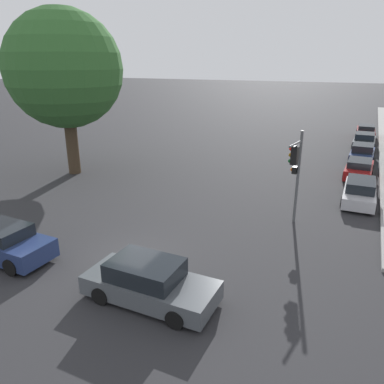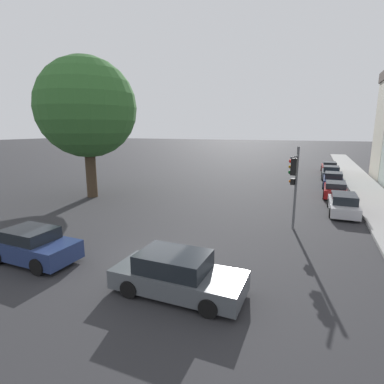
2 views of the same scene
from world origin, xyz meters
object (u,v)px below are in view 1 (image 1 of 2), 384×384
at_px(crossing_car_1, 149,282).
at_px(parked_car_4, 366,132).
at_px(street_tree, 64,70).
at_px(parked_car_2, 362,154).
at_px(parked_car_0, 360,191).
at_px(traffic_signal, 296,165).
at_px(crossing_car_0, 7,243).
at_px(parked_car_3, 364,141).
at_px(parked_car_1, 359,169).

height_order(crossing_car_1, parked_car_4, crossing_car_1).
xyz_separation_m(street_tree, parked_car_2, (19.23, 12.45, -6.62)).
bearing_deg(parked_car_0, parked_car_2, 0.68).
bearing_deg(traffic_signal, crossing_car_0, 49.52).
xyz_separation_m(parked_car_0, parked_car_4, (-0.18, 21.13, 0.05)).
bearing_deg(street_tree, traffic_signal, -9.04).
bearing_deg(parked_car_3, parked_car_4, 0.74).
xyz_separation_m(street_tree, parked_car_0, (19.42, 2.36, -6.67)).
bearing_deg(parked_car_4, crossing_car_0, 157.96).
relative_size(street_tree, parked_car_3, 2.63).
bearing_deg(crossing_car_1, parked_car_3, 78.77).
bearing_deg(parked_car_3, traffic_signal, 172.97).
bearing_deg(parked_car_4, parked_car_0, 178.85).
distance_m(street_tree, parked_car_4, 31.08).
relative_size(parked_car_2, parked_car_4, 0.93).
bearing_deg(parked_car_0, street_tree, 96.52).
xyz_separation_m(crossing_car_0, parked_car_0, (13.09, 13.57, -0.05)).
xyz_separation_m(traffic_signal, parked_car_0, (3.03, 4.97, -2.44)).
height_order(traffic_signal, parked_car_4, traffic_signal).
xyz_separation_m(crossing_car_0, parked_car_1, (12.85, 18.86, -0.07)).
height_order(crossing_car_0, parked_car_3, parked_car_3).
xyz_separation_m(crossing_car_0, parked_car_3, (12.90, 29.25, -0.01)).
xyz_separation_m(street_tree, crossing_car_0, (6.33, -11.22, -6.62)).
distance_m(crossing_car_0, parked_car_0, 18.86).
xyz_separation_m(parked_car_0, parked_car_1, (-0.24, 5.29, -0.02)).
height_order(crossing_car_1, parked_car_1, crossing_car_1).
bearing_deg(crossing_car_1, parked_car_2, 76.13).
xyz_separation_m(crossing_car_1, parked_car_0, (6.19, 13.55, -0.04)).
xyz_separation_m(parked_car_2, parked_car_3, (0.01, 5.59, -0.00)).
height_order(parked_car_1, parked_car_3, parked_car_3).
distance_m(parked_car_2, parked_car_4, 11.04).
xyz_separation_m(street_tree, parked_car_1, (19.19, 7.65, -6.69)).
xyz_separation_m(street_tree, crossing_car_1, (13.23, -11.19, -6.64)).
bearing_deg(street_tree, crossing_car_1, -40.22).
xyz_separation_m(traffic_signal, parked_car_4, (2.85, 26.10, -2.40)).
distance_m(street_tree, traffic_signal, 17.13).
relative_size(crossing_car_1, parked_car_2, 1.12).
bearing_deg(crossing_car_0, crossing_car_1, 1.48).
relative_size(crossing_car_1, parked_car_0, 0.99).
xyz_separation_m(parked_car_1, parked_car_2, (0.04, 4.80, 0.07)).
height_order(crossing_car_1, parked_car_0, crossing_car_1).
height_order(parked_car_1, parked_car_4, parked_car_4).
bearing_deg(parked_car_1, crossing_car_1, 164.18).
relative_size(parked_car_0, parked_car_3, 1.09).
bearing_deg(crossing_car_1, parked_car_4, 80.54).
height_order(parked_car_3, parked_car_4, parked_car_3).
bearing_deg(parked_car_2, street_tree, 124.52).
relative_size(parked_car_1, parked_car_2, 1.03).
height_order(parked_car_0, parked_car_3, parked_car_3).
distance_m(street_tree, crossing_car_0, 14.48).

